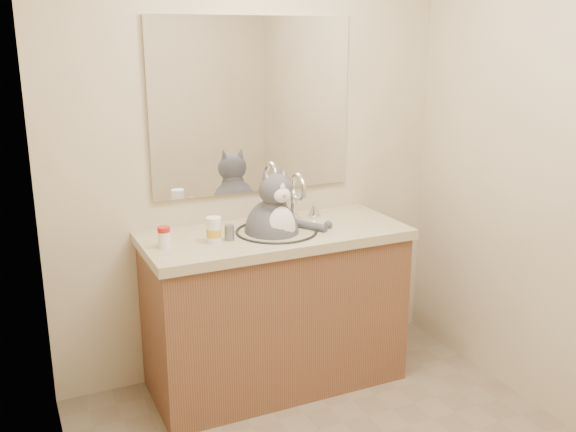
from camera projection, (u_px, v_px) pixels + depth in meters
The scene contains 8 objects.
room at pixel (383, 209), 2.30m from camera, with size 2.22×2.52×2.42m.
vanity at pixel (275, 305), 3.35m from camera, with size 1.34×0.59×1.12m.
mirror at pixel (253, 106), 3.31m from camera, with size 1.10×0.02×0.90m, color white.
shower_curtain at pixel (80, 290), 2.01m from camera, with size 0.02×1.30×1.93m.
cat at pixel (273, 229), 3.21m from camera, with size 0.41×0.33×0.54m.
pill_bottle_redcap at pixel (164, 237), 2.97m from camera, with size 0.07×0.07×0.10m.
pill_bottle_orange at pixel (214, 231), 3.04m from camera, with size 0.08×0.08×0.12m.
grey_canister at pixel (229, 233), 3.08m from camera, with size 0.05×0.05×0.07m.
Camera 1 is at (-1.25, -1.87, 1.80)m, focal length 40.00 mm.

